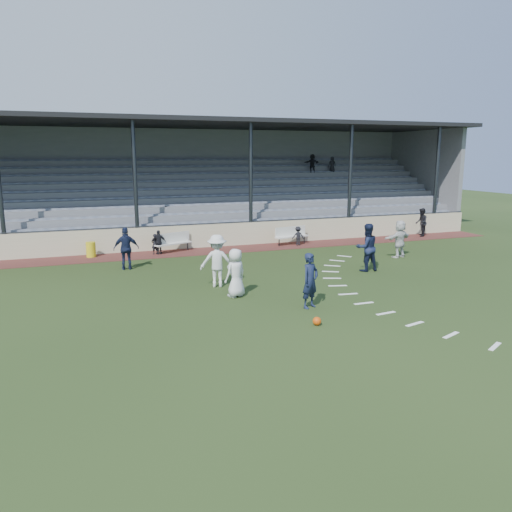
# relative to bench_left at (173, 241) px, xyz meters

# --- Properties ---
(ground) EXTENTS (90.00, 90.00, 0.00)m
(ground) POSITION_rel_bench_left_xyz_m (1.40, -10.82, -0.58)
(ground) COLOR #233616
(ground) RESTS_ON ground
(cinder_track) EXTENTS (34.00, 2.00, 0.02)m
(cinder_track) POSITION_rel_bench_left_xyz_m (1.40, -0.32, -0.57)
(cinder_track) COLOR #4F231F
(cinder_track) RESTS_ON ground
(retaining_wall) EXTENTS (34.00, 0.18, 1.20)m
(retaining_wall) POSITION_rel_bench_left_xyz_m (1.40, 0.73, 0.02)
(retaining_wall) COLOR beige
(retaining_wall) RESTS_ON ground
(bench_left) EXTENTS (1.99, 1.22, 0.95)m
(bench_left) POSITION_rel_bench_left_xyz_m (0.00, 0.00, 0.00)
(bench_left) COLOR silver
(bench_left) RESTS_ON cinder_track
(bench_right) EXTENTS (2.04, 0.91, 0.95)m
(bench_right) POSITION_rel_bench_left_xyz_m (6.39, -0.04, 0.00)
(bench_right) COLOR silver
(bench_right) RESTS_ON cinder_track
(trash_bin) EXTENTS (0.44, 0.44, 0.71)m
(trash_bin) POSITION_rel_bench_left_xyz_m (-3.88, 0.04, -0.21)
(trash_bin) COLOR yellow
(trash_bin) RESTS_ON cinder_track
(football) EXTENTS (0.25, 0.25, 0.25)m
(football) POSITION_rel_bench_left_xyz_m (1.84, -12.21, -0.46)
(football) COLOR #D34A0C
(football) RESTS_ON ground
(player_white_lead) EXTENTS (0.96, 0.83, 1.67)m
(player_white_lead) POSITION_rel_bench_left_xyz_m (0.56, -8.63, 0.25)
(player_white_lead) COLOR silver
(player_white_lead) RESTS_ON ground
(player_navy_lead) EXTENTS (0.76, 0.65, 1.76)m
(player_navy_lead) POSITION_rel_bench_left_xyz_m (2.39, -10.62, 0.30)
(player_navy_lead) COLOR #151D3B
(player_navy_lead) RESTS_ON ground
(player_navy_mid) EXTENTS (0.99, 0.78, 1.99)m
(player_navy_mid) POSITION_rel_bench_left_xyz_m (6.84, -6.79, 0.41)
(player_navy_mid) COLOR #151D3B
(player_navy_mid) RESTS_ON ground
(player_white_wing) EXTENTS (1.39, 1.03, 1.93)m
(player_white_wing) POSITION_rel_bench_left_xyz_m (0.32, -7.12, 0.38)
(player_white_wing) COLOR silver
(player_white_wing) RESTS_ON ground
(player_navy_wing) EXTENTS (1.08, 0.52, 1.79)m
(player_navy_wing) POSITION_rel_bench_left_xyz_m (-2.53, -3.13, 0.31)
(player_navy_wing) COLOR #151D3B
(player_navy_wing) RESTS_ON ground
(player_white_back) EXTENTS (1.71, 0.95, 1.76)m
(player_white_back) POSITION_rel_bench_left_xyz_m (9.82, -4.88, 0.30)
(player_white_back) COLOR silver
(player_white_back) RESTS_ON ground
(official) EXTENTS (0.98, 1.02, 1.67)m
(official) POSITION_rel_bench_left_xyz_m (14.71, -0.19, 0.27)
(official) COLOR black
(official) RESTS_ON cinder_track
(sub_left_near) EXTENTS (0.43, 0.37, 1.00)m
(sub_left_near) POSITION_rel_bench_left_xyz_m (-0.93, -0.29, -0.06)
(sub_left_near) COLOR black
(sub_left_near) RESTS_ON cinder_track
(sub_left_far) EXTENTS (0.74, 0.43, 1.18)m
(sub_left_far) POSITION_rel_bench_left_xyz_m (-0.74, -0.40, 0.02)
(sub_left_far) COLOR black
(sub_left_far) RESTS_ON cinder_track
(sub_right) EXTENTS (0.69, 0.46, 1.01)m
(sub_right) POSITION_rel_bench_left_xyz_m (6.61, -0.46, -0.06)
(sub_right) COLOR black
(sub_right) RESTS_ON cinder_track
(grandstand) EXTENTS (34.60, 9.00, 6.61)m
(grandstand) POSITION_rel_bench_left_xyz_m (1.41, 5.45, 1.62)
(grandstand) COLOR slate
(grandstand) RESTS_ON ground
(penalty_arc) EXTENTS (3.89, 14.63, 0.01)m
(penalty_arc) POSITION_rel_bench_left_xyz_m (5.52, -10.82, -0.58)
(penalty_arc) COLOR white
(penalty_arc) RESTS_ON ground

